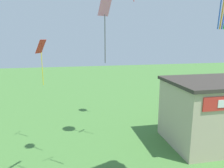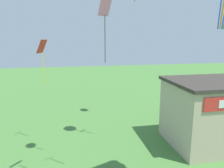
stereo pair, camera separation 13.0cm
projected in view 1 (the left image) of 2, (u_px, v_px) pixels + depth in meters
seaside_building at (221, 111)px, 16.64m from camera, size 8.24×5.29×4.93m
kite_pink_diamond at (105, 18)px, 10.76m from camera, size 0.73×0.61×3.16m
kite_red_diamond at (41, 53)px, 15.54m from camera, size 0.79×0.91×3.28m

